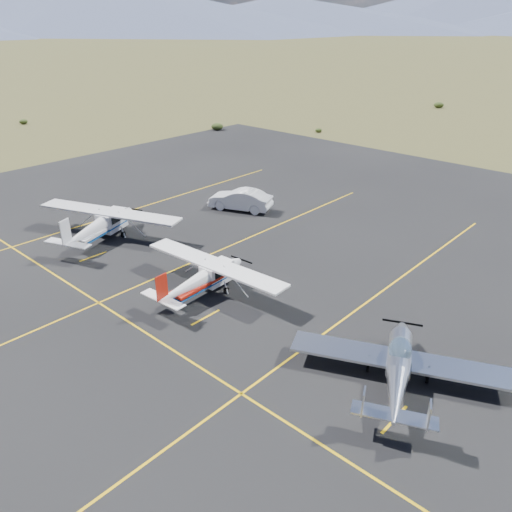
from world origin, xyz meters
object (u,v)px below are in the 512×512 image
aircraft_low_wing (399,365)px  sedan (240,200)px  aircraft_plain (101,224)px  aircraft_cessna (203,277)px

aircraft_low_wing → sedan: aircraft_low_wing is taller
aircraft_plain → sedan: aircraft_plain is taller
aircraft_plain → sedan: bearing=-35.6°
aircraft_plain → sedan: size_ratio=2.10×
aircraft_low_wing → sedan: bearing=36.2°
aircraft_cessna → sedan: size_ratio=1.90×
aircraft_low_wing → aircraft_plain: bearing=65.4°
aircraft_cessna → sedan: 14.05m
aircraft_low_wing → aircraft_cessna: 11.89m
sedan → aircraft_cessna: bearing=12.5°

